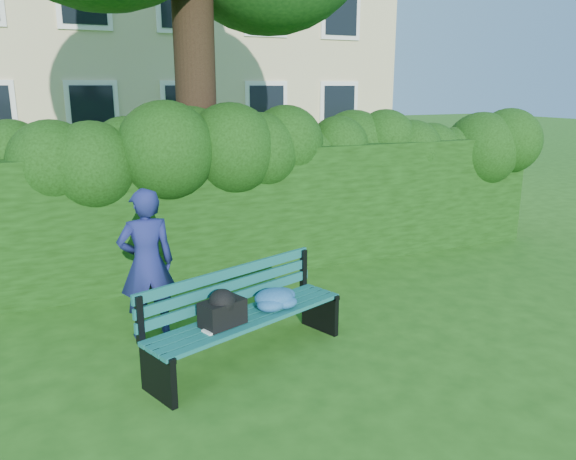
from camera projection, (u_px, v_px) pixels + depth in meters
name	position (u px, v px, depth m)	size (l,w,h in m)	color
ground	(309.00, 321.00, 6.51)	(80.00, 80.00, 0.00)	#245114
hedge	(243.00, 209.00, 8.23)	(10.00, 1.00, 1.80)	black
park_bench	(248.00, 310.00, 5.51)	(2.21, 1.24, 0.89)	#115757
man_reading	(147.00, 264.00, 5.94)	(0.59, 0.39, 1.63)	navy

